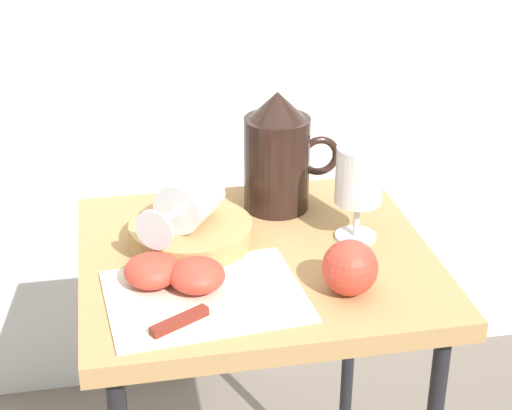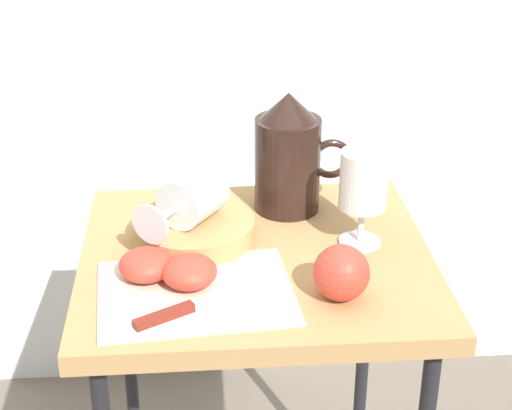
{
  "view_description": "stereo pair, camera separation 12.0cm",
  "coord_description": "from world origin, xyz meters",
  "px_view_note": "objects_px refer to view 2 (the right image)",
  "views": [
    {
      "loc": [
        -0.2,
        -1.06,
        1.32
      ],
      "look_at": [
        0.0,
        0.0,
        0.79
      ],
      "focal_mm": 58.24,
      "sensor_mm": 36.0,
      "label": 1
    },
    {
      "loc": [
        -0.09,
        -1.08,
        1.32
      ],
      "look_at": [
        0.0,
        0.0,
        0.79
      ],
      "focal_mm": 58.24,
      "sensor_mm": 36.0,
      "label": 2
    }
  ],
  "objects_px": {
    "table": "(256,297)",
    "knife": "(189,308)",
    "apple_half_right": "(189,272)",
    "wine_glass_upright": "(363,186)",
    "apple_half_left": "(146,265)",
    "wine_glass_tipped_near": "(191,198)",
    "pitcher": "(288,163)",
    "basket_tray": "(194,230)",
    "apple_whole": "(341,273)"
  },
  "relations": [
    {
      "from": "table",
      "to": "knife",
      "type": "bearing_deg",
      "value": -123.29
    },
    {
      "from": "apple_half_right",
      "to": "knife",
      "type": "height_order",
      "value": "apple_half_right"
    },
    {
      "from": "wine_glass_upright",
      "to": "apple_half_left",
      "type": "relative_size",
      "value": 1.94
    },
    {
      "from": "wine_glass_tipped_near",
      "to": "apple_half_left",
      "type": "bearing_deg",
      "value": -120.65
    },
    {
      "from": "table",
      "to": "knife",
      "type": "relative_size",
      "value": 3.49
    },
    {
      "from": "wine_glass_tipped_near",
      "to": "knife",
      "type": "height_order",
      "value": "wine_glass_tipped_near"
    },
    {
      "from": "pitcher",
      "to": "apple_half_right",
      "type": "xyz_separation_m",
      "value": [
        -0.16,
        -0.24,
        -0.06
      ]
    },
    {
      "from": "basket_tray",
      "to": "apple_whole",
      "type": "height_order",
      "value": "apple_whole"
    },
    {
      "from": "wine_glass_upright",
      "to": "pitcher",
      "type": "bearing_deg",
      "value": 126.72
    },
    {
      "from": "pitcher",
      "to": "apple_half_left",
      "type": "distance_m",
      "value": 0.31
    },
    {
      "from": "wine_glass_tipped_near",
      "to": "basket_tray",
      "type": "bearing_deg",
      "value": 49.97
    },
    {
      "from": "pitcher",
      "to": "knife",
      "type": "bearing_deg",
      "value": -118.7
    },
    {
      "from": "table",
      "to": "apple_half_left",
      "type": "height_order",
      "value": "apple_half_left"
    },
    {
      "from": "apple_whole",
      "to": "knife",
      "type": "bearing_deg",
      "value": -173.57
    },
    {
      "from": "apple_half_right",
      "to": "knife",
      "type": "bearing_deg",
      "value": -91.64
    },
    {
      "from": "basket_tray",
      "to": "apple_half_left",
      "type": "height_order",
      "value": "apple_half_left"
    },
    {
      "from": "knife",
      "to": "apple_half_left",
      "type": "bearing_deg",
      "value": 122.87
    },
    {
      "from": "apple_whole",
      "to": "apple_half_right",
      "type": "bearing_deg",
      "value": 168.44
    },
    {
      "from": "pitcher",
      "to": "wine_glass_upright",
      "type": "bearing_deg",
      "value": -53.28
    },
    {
      "from": "wine_glass_tipped_near",
      "to": "apple_half_right",
      "type": "distance_m",
      "value": 0.14
    },
    {
      "from": "apple_half_right",
      "to": "pitcher",
      "type": "bearing_deg",
      "value": 55.41
    },
    {
      "from": "table",
      "to": "apple_half_right",
      "type": "height_order",
      "value": "apple_half_right"
    },
    {
      "from": "wine_glass_upright",
      "to": "apple_whole",
      "type": "height_order",
      "value": "wine_glass_upright"
    },
    {
      "from": "knife",
      "to": "basket_tray",
      "type": "bearing_deg",
      "value": 87.23
    },
    {
      "from": "apple_half_right",
      "to": "knife",
      "type": "xyz_separation_m",
      "value": [
        -0.0,
        -0.06,
        -0.02
      ]
    },
    {
      "from": "pitcher",
      "to": "apple_whole",
      "type": "distance_m",
      "value": 0.28
    },
    {
      "from": "table",
      "to": "apple_whole",
      "type": "distance_m",
      "value": 0.2
    },
    {
      "from": "table",
      "to": "wine_glass_upright",
      "type": "relative_size",
      "value": 4.75
    },
    {
      "from": "basket_tray",
      "to": "apple_half_right",
      "type": "distance_m",
      "value": 0.14
    },
    {
      "from": "wine_glass_upright",
      "to": "basket_tray",
      "type": "bearing_deg",
      "value": 173.41
    },
    {
      "from": "pitcher",
      "to": "apple_half_left",
      "type": "bearing_deg",
      "value": -136.34
    },
    {
      "from": "apple_half_left",
      "to": "apple_whole",
      "type": "xyz_separation_m",
      "value": [
        0.26,
        -0.07,
        0.01
      ]
    },
    {
      "from": "basket_tray",
      "to": "wine_glass_tipped_near",
      "type": "xyz_separation_m",
      "value": [
        -0.0,
        -0.0,
        0.06
      ]
    },
    {
      "from": "basket_tray",
      "to": "wine_glass_upright",
      "type": "bearing_deg",
      "value": -6.59
    },
    {
      "from": "table",
      "to": "apple_half_left",
      "type": "bearing_deg",
      "value": -157.74
    },
    {
      "from": "pitcher",
      "to": "apple_whole",
      "type": "height_order",
      "value": "pitcher"
    },
    {
      "from": "apple_half_right",
      "to": "knife",
      "type": "distance_m",
      "value": 0.07
    },
    {
      "from": "wine_glass_tipped_near",
      "to": "apple_half_right",
      "type": "xyz_separation_m",
      "value": [
        -0.01,
        -0.13,
        -0.05
      ]
    },
    {
      "from": "table",
      "to": "apple_half_right",
      "type": "relative_size",
      "value": 9.2
    },
    {
      "from": "table",
      "to": "basket_tray",
      "type": "bearing_deg",
      "value": 152.49
    },
    {
      "from": "basket_tray",
      "to": "apple_half_right",
      "type": "bearing_deg",
      "value": -93.31
    },
    {
      "from": "pitcher",
      "to": "wine_glass_upright",
      "type": "height_order",
      "value": "pitcher"
    },
    {
      "from": "basket_tray",
      "to": "apple_half_left",
      "type": "bearing_deg",
      "value": -120.88
    },
    {
      "from": "apple_half_right",
      "to": "knife",
      "type": "relative_size",
      "value": 0.38
    },
    {
      "from": "table",
      "to": "wine_glass_upright",
      "type": "distance_m",
      "value": 0.24
    },
    {
      "from": "table",
      "to": "apple_whole",
      "type": "bearing_deg",
      "value": -51.41
    },
    {
      "from": "apple_half_left",
      "to": "wine_glass_tipped_near",
      "type": "bearing_deg",
      "value": 59.35
    },
    {
      "from": "table",
      "to": "wine_glass_tipped_near",
      "type": "bearing_deg",
      "value": 154.23
    },
    {
      "from": "apple_whole",
      "to": "wine_glass_tipped_near",
      "type": "bearing_deg",
      "value": 138.35
    },
    {
      "from": "knife",
      "to": "wine_glass_tipped_near",
      "type": "bearing_deg",
      "value": 87.79
    }
  ]
}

